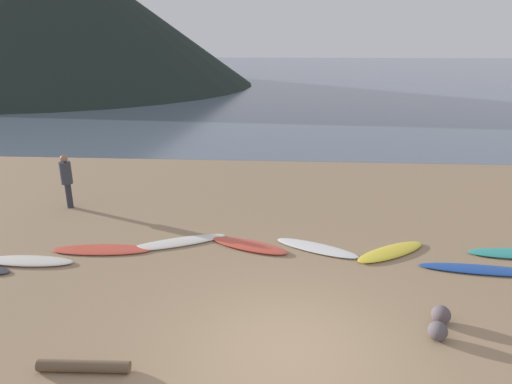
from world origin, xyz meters
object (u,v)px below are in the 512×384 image
surfboard_6 (391,252)px  surfboard_7 (483,270)px  surfboard_3 (177,242)px  surfboard_2 (102,250)px  beach_rock_far (438,331)px  person_1 (66,177)px  beach_rock_near (441,315)px  surfboard_5 (317,248)px  driftwood_log (84,366)px  surfboard_4 (249,245)px  surfboard_1 (28,261)px

surfboard_6 → surfboard_7: surfboard_6 is taller
surfboard_3 → surfboard_2: bearing=172.7°
surfboard_6 → surfboard_7: (1.81, -0.74, -0.01)m
surfboard_7 → beach_rock_far: 3.01m
beach_rock_far → surfboard_7: bearing=54.9°
surfboard_7 → person_1: bearing=169.0°
person_1 → beach_rock_far: 10.63m
beach_rock_near → surfboard_5: bearing=125.4°
surfboard_7 → driftwood_log: bearing=-148.2°
person_1 → surfboard_2: bearing=-137.6°
surfboard_2 → surfboard_6: 6.82m
person_1 → surfboard_3: bearing=-115.2°
surfboard_7 → beach_rock_far: bearing=-119.5°
surfboard_6 → beach_rock_near: 2.74m
surfboard_4 → driftwood_log: size_ratio=1.41×
surfboard_2 → person_1: (-2.06, 2.78, 0.92)m
surfboard_1 → beach_rock_far: beach_rock_far is taller
surfboard_5 → surfboard_7: bearing=11.8°
surfboard_4 → beach_rock_near: (3.63, -2.84, 0.12)m
beach_rock_far → driftwood_log: bearing=-168.5°
surfboard_2 → surfboard_5: size_ratio=1.14×
surfboard_5 → surfboard_7: (3.54, -0.84, -0.00)m
surfboard_3 → surfboard_7: size_ratio=0.92×
beach_rock_far → beach_rock_near: bearing=67.1°
surfboard_1 → surfboard_5: size_ratio=1.00×
surfboard_5 → beach_rock_far: 3.77m
surfboard_7 → beach_rock_near: beach_rock_near is taller
surfboard_1 → driftwood_log: bearing=-50.4°
surfboard_1 → surfboard_3: surfboard_1 is taller
surfboard_2 → surfboard_4: size_ratio=1.19×
surfboard_3 → surfboard_5: surfboard_5 is taller
surfboard_1 → surfboard_5: bearing=9.9°
surfboard_3 → surfboard_6: bearing=-26.8°
surfboard_7 → beach_rock_far: size_ratio=8.31×
surfboard_5 → surfboard_7: same height
surfboard_7 → driftwood_log: (-7.32, -3.60, 0.06)m
surfboard_2 → driftwood_log: 4.23m
surfboard_4 → beach_rock_far: size_ratio=6.15×
surfboard_2 → person_1: 3.58m
person_1 → surfboard_5: bearing=-102.4°
surfboard_3 → person_1: 4.47m
surfboard_6 → beach_rock_far: bearing=-122.8°
beach_rock_far → surfboard_4: bearing=136.0°
surfboard_1 → surfboard_4: surfboard_4 is taller
surfboard_6 → driftwood_log: bearing=-176.1°
surfboard_3 → surfboard_7: surfboard_7 is taller
surfboard_6 → person_1: bearing=130.2°
surfboard_5 → driftwood_log: size_ratio=1.47×
surfboard_5 → surfboard_6: (1.72, -0.11, 0.01)m
surfboard_1 → driftwood_log: size_ratio=1.47×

